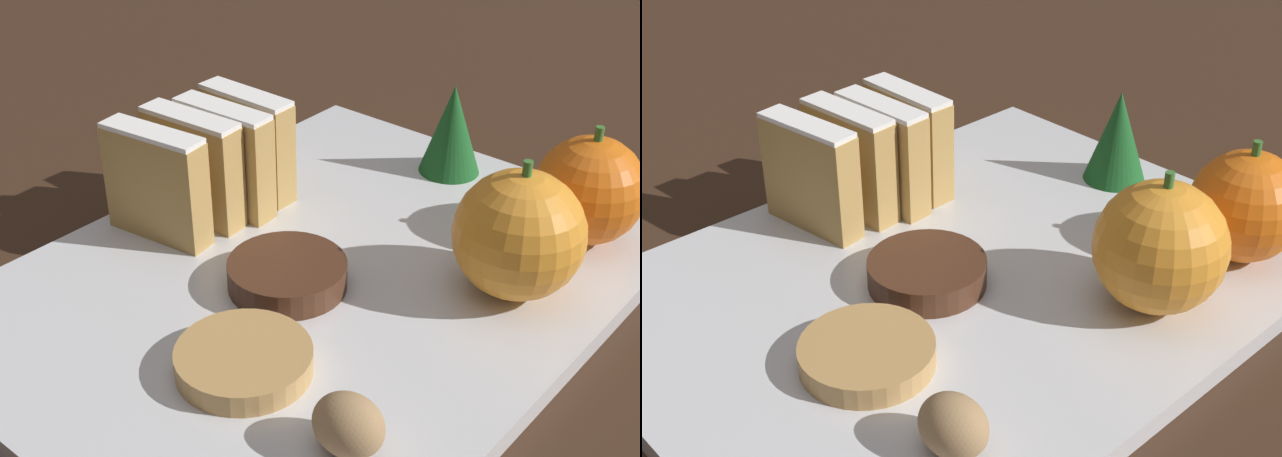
{
  "view_description": "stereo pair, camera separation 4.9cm",
  "coord_description": "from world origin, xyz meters",
  "views": [
    {
      "loc": [
        0.27,
        -0.32,
        0.29
      ],
      "look_at": [
        0.0,
        0.0,
        0.04
      ],
      "focal_mm": 50.0,
      "sensor_mm": 36.0,
      "label": 1
    },
    {
      "loc": [
        0.3,
        -0.28,
        0.29
      ],
      "look_at": [
        0.0,
        0.0,
        0.04
      ],
      "focal_mm": 50.0,
      "sensor_mm": 36.0,
      "label": 2
    }
  ],
  "objects": [
    {
      "name": "gingerbread_cookie",
      "position": [
        0.03,
        -0.09,
        0.02
      ],
      "size": [
        0.07,
        0.07,
        0.01
      ],
      "color": "tan",
      "rests_on": "serving_platter"
    },
    {
      "name": "stollen_slice_second",
      "position": [
        -0.1,
        -0.0,
        0.05
      ],
      "size": [
        0.07,
        0.02,
        0.07
      ],
      "color": "tan",
      "rests_on": "serving_platter"
    },
    {
      "name": "serving_platter",
      "position": [
        0.0,
        0.0,
        0.01
      ],
      "size": [
        0.29,
        0.38,
        0.01
      ],
      "color": "silver",
      "rests_on": "ground_plane"
    },
    {
      "name": "orange_near",
      "position": [
        0.09,
        0.06,
        0.05
      ],
      "size": [
        0.07,
        0.07,
        0.08
      ],
      "color": "orange",
      "rests_on": "serving_platter"
    },
    {
      "name": "evergreen_sprig",
      "position": [
        -0.01,
        0.15,
        0.04
      ],
      "size": [
        0.04,
        0.04,
        0.06
      ],
      "color": "#195623",
      "rests_on": "serving_platter"
    },
    {
      "name": "stollen_slice_third",
      "position": [
        -0.09,
        0.02,
        0.05
      ],
      "size": [
        0.07,
        0.02,
        0.07
      ],
      "color": "tan",
      "rests_on": "serving_platter"
    },
    {
      "name": "stollen_slice_front",
      "position": [
        -0.1,
        -0.03,
        0.05
      ],
      "size": [
        0.07,
        0.03,
        0.07
      ],
      "color": "tan",
      "rests_on": "serving_platter"
    },
    {
      "name": "chocolate_cookie",
      "position": [
        -0.01,
        -0.02,
        0.02
      ],
      "size": [
        0.07,
        0.07,
        0.02
      ],
      "color": "#472819",
      "rests_on": "serving_platter"
    },
    {
      "name": "walnut",
      "position": [
        0.1,
        -0.1,
        0.03
      ],
      "size": [
        0.03,
        0.03,
        0.03
      ],
      "color": "#9E7A51",
      "rests_on": "serving_platter"
    },
    {
      "name": "orange_far",
      "position": [
        0.09,
        0.13,
        0.04
      ],
      "size": [
        0.06,
        0.06,
        0.07
      ],
      "color": "orange",
      "rests_on": "serving_platter"
    },
    {
      "name": "stollen_slice_fourth",
      "position": [
        -0.1,
        0.05,
        0.05
      ],
      "size": [
        0.07,
        0.02,
        0.07
      ],
      "color": "tan",
      "rests_on": "serving_platter"
    },
    {
      "name": "ground_plane",
      "position": [
        0.0,
        0.0,
        0.0
      ],
      "size": [
        6.0,
        6.0,
        0.0
      ],
      "primitive_type": "plane",
      "color": "#382316"
    }
  ]
}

